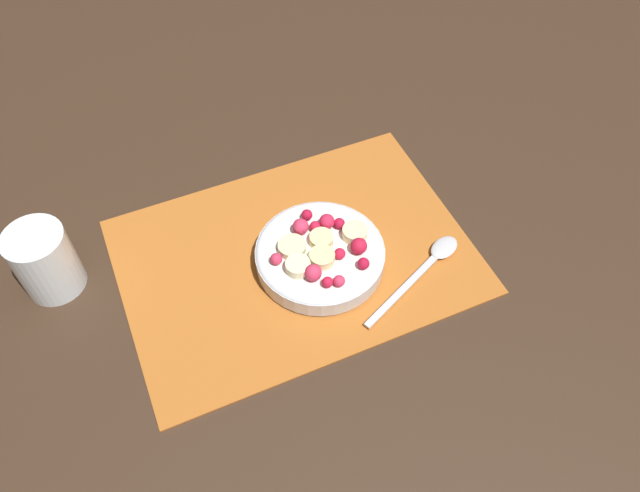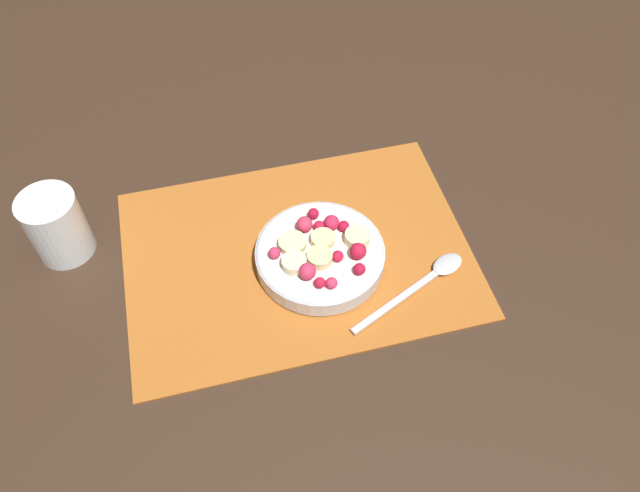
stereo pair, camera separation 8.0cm
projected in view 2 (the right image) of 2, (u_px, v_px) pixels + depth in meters
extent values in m
plane|color=#382619|center=(297.00, 254.00, 0.85)|extent=(3.00, 3.00, 0.00)
cube|color=#B26023|center=(297.00, 253.00, 0.84)|extent=(0.46, 0.33, 0.01)
cylinder|color=silver|center=(320.00, 256.00, 0.82)|extent=(0.17, 0.17, 0.02)
torus|color=silver|center=(320.00, 252.00, 0.82)|extent=(0.17, 0.17, 0.01)
cylinder|color=white|center=(320.00, 250.00, 0.81)|extent=(0.15, 0.15, 0.00)
cylinder|color=beige|center=(357.00, 237.00, 0.81)|extent=(0.05, 0.05, 0.01)
cylinder|color=beige|center=(293.00, 243.00, 0.81)|extent=(0.05, 0.05, 0.01)
cylinder|color=beige|center=(323.00, 239.00, 0.81)|extent=(0.04, 0.04, 0.01)
cylinder|color=beige|center=(320.00, 258.00, 0.79)|extent=(0.04, 0.04, 0.01)
cylinder|color=#F4EAB7|center=(294.00, 263.00, 0.79)|extent=(0.05, 0.05, 0.01)
sphere|color=#DB3356|center=(274.00, 253.00, 0.80)|extent=(0.02, 0.02, 0.02)
sphere|color=red|center=(338.00, 256.00, 0.79)|extent=(0.01, 0.01, 0.01)
sphere|color=#DB3356|center=(332.00, 283.00, 0.77)|extent=(0.01, 0.01, 0.01)
sphere|color=red|center=(319.00, 226.00, 0.82)|extent=(0.01, 0.01, 0.01)
sphere|color=#D12347|center=(332.00, 223.00, 0.82)|extent=(0.02, 0.02, 0.02)
sphere|color=#B21433|center=(313.00, 214.00, 0.84)|extent=(0.02, 0.02, 0.02)
sphere|color=#DB3356|center=(309.00, 271.00, 0.78)|extent=(0.02, 0.02, 0.02)
sphere|color=red|center=(358.00, 251.00, 0.80)|extent=(0.02, 0.02, 0.02)
sphere|color=#DB3356|center=(305.00, 224.00, 0.82)|extent=(0.02, 0.02, 0.02)
sphere|color=#B21433|center=(360.00, 269.00, 0.78)|extent=(0.02, 0.02, 0.02)
sphere|color=#B21433|center=(343.00, 225.00, 0.83)|extent=(0.01, 0.01, 0.01)
sphere|color=red|center=(320.00, 283.00, 0.77)|extent=(0.01, 0.01, 0.01)
cube|color=silver|center=(396.00, 302.00, 0.79)|extent=(0.13, 0.07, 0.00)
ellipsoid|color=silver|center=(447.00, 264.00, 0.82)|extent=(0.05, 0.05, 0.01)
cylinder|color=white|center=(56.00, 226.00, 0.81)|extent=(0.08, 0.08, 0.10)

